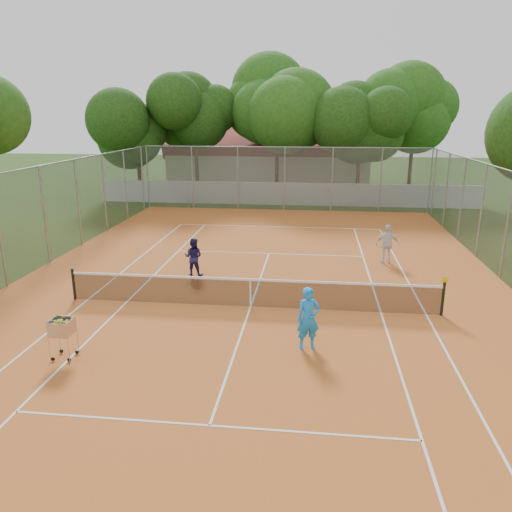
# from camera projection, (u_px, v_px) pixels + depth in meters

# --- Properties ---
(ground) EXTENTS (120.00, 120.00, 0.00)m
(ground) POSITION_uv_depth(u_px,v_px,m) (251.00, 307.00, 16.05)
(ground) COLOR #1C370F
(ground) RESTS_ON ground
(court_pad) EXTENTS (18.00, 34.00, 0.02)m
(court_pad) POSITION_uv_depth(u_px,v_px,m) (251.00, 307.00, 16.05)
(court_pad) COLOR #C06225
(court_pad) RESTS_ON ground
(court_lines) EXTENTS (10.98, 23.78, 0.01)m
(court_lines) POSITION_uv_depth(u_px,v_px,m) (251.00, 307.00, 16.05)
(court_lines) COLOR white
(court_lines) RESTS_ON court_pad
(tennis_net) EXTENTS (11.88, 0.10, 0.98)m
(tennis_net) POSITION_uv_depth(u_px,v_px,m) (250.00, 293.00, 15.91)
(tennis_net) COLOR black
(tennis_net) RESTS_ON court_pad
(perimeter_fence) EXTENTS (18.00, 34.00, 4.00)m
(perimeter_fence) POSITION_uv_depth(u_px,v_px,m) (250.00, 248.00, 15.50)
(perimeter_fence) COLOR slate
(perimeter_fence) RESTS_ON ground
(boundary_wall) EXTENTS (26.00, 0.30, 1.50)m
(boundary_wall) POSITION_uv_depth(u_px,v_px,m) (286.00, 194.00, 33.99)
(boundary_wall) COLOR silver
(boundary_wall) RESTS_ON ground
(clubhouse) EXTENTS (16.40, 9.00, 4.40)m
(clubhouse) POSITION_uv_depth(u_px,v_px,m) (270.00, 159.00, 43.36)
(clubhouse) COLOR beige
(clubhouse) RESTS_ON ground
(tropical_trees) EXTENTS (29.00, 19.00, 10.00)m
(tropical_trees) POSITION_uv_depth(u_px,v_px,m) (290.00, 128.00, 35.69)
(tropical_trees) COLOR #15370D
(tropical_trees) RESTS_ON ground
(player_near) EXTENTS (0.70, 0.56, 1.69)m
(player_near) POSITION_uv_depth(u_px,v_px,m) (308.00, 319.00, 13.00)
(player_near) COLOR #1B8CEC
(player_near) RESTS_ON court_pad
(player_far_left) EXTENTS (0.76, 0.62, 1.46)m
(player_far_left) POSITION_uv_depth(u_px,v_px,m) (194.00, 257.00, 19.00)
(player_far_left) COLOR #1E1B51
(player_far_left) RESTS_ON court_pad
(player_far_right) EXTENTS (1.00, 0.50, 1.63)m
(player_far_right) POSITION_uv_depth(u_px,v_px,m) (387.00, 244.00, 20.55)
(player_far_right) COLOR white
(player_far_right) RESTS_ON court_pad
(ball_hopper) EXTENTS (0.70, 0.70, 1.14)m
(ball_hopper) POSITION_uv_depth(u_px,v_px,m) (63.00, 337.00, 12.55)
(ball_hopper) COLOR #B4B5BB
(ball_hopper) RESTS_ON court_pad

